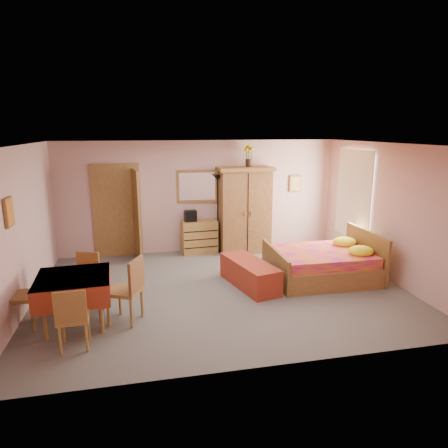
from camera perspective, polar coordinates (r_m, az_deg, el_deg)
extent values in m
plane|color=slate|center=(7.38, -0.27, -9.29)|extent=(6.50, 6.50, 0.00)
plane|color=brown|center=(6.81, -0.30, 11.33)|extent=(6.50, 6.50, 0.00)
cube|color=#CE9C95|center=(9.40, -3.42, 3.91)|extent=(6.50, 0.10, 2.60)
cube|color=#CE9C95|center=(4.65, 6.07, -6.11)|extent=(6.50, 0.10, 2.60)
cube|color=#CE9C95|center=(7.09, -26.96, -0.69)|extent=(0.10, 5.00, 2.60)
cube|color=#CE9C95|center=(8.27, 22.36, 1.60)|extent=(0.10, 5.00, 2.60)
cube|color=#9E6B35|center=(9.33, -14.99, 1.68)|extent=(1.06, 0.12, 2.15)
cube|color=white|center=(9.22, 18.07, 4.03)|extent=(0.08, 1.40, 1.95)
cube|color=orange|center=(6.43, -28.38, 1.50)|extent=(0.04, 0.32, 0.42)
cube|color=#D8BF59|center=(9.95, 10.15, 5.72)|extent=(0.30, 0.04, 0.40)
cube|color=#AC7C3A|center=(9.37, -3.55, -1.85)|extent=(0.84, 0.46, 0.77)
cube|color=white|center=(9.33, -3.85, 5.40)|extent=(0.97, 0.10, 0.77)
cube|color=black|center=(9.23, -4.82, 1.17)|extent=(0.28, 0.22, 0.25)
cube|color=black|center=(9.34, -0.90, 1.46)|extent=(0.28, 0.28, 1.83)
cube|color=#925D31|center=(9.35, 3.00, 2.00)|extent=(1.28, 0.66, 2.00)
cube|color=gold|center=(9.30, 3.53, 9.66)|extent=(0.20, 0.20, 0.48)
cube|color=#BF127B|center=(7.98, 13.76, -4.44)|extent=(2.00, 1.58, 0.91)
cube|color=maroon|center=(7.46, 3.67, -7.08)|extent=(0.86, 1.51, 0.48)
cube|color=maroon|center=(6.41, -20.52, -10.16)|extent=(1.09, 1.09, 0.76)
cube|color=#A97839|center=(5.74, -20.74, -12.34)|extent=(0.41, 0.41, 0.88)
cube|color=olive|center=(7.01, -19.33, -7.56)|extent=(0.50, 0.50, 0.86)
cube|color=olive|center=(6.58, -26.93, -9.07)|extent=(0.49, 0.49, 0.99)
cube|color=#A87738|center=(6.23, -14.04, -9.14)|extent=(0.61, 0.61, 1.00)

